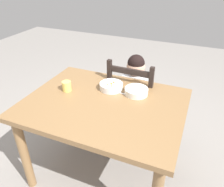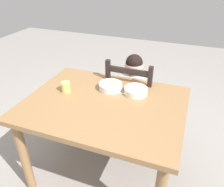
{
  "view_description": "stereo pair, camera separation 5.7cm",
  "coord_description": "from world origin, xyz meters",
  "px_view_note": "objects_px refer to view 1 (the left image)",
  "views": [
    {
      "loc": [
        0.6,
        -1.27,
        1.66
      ],
      "look_at": [
        0.04,
        0.06,
        0.8
      ],
      "focal_mm": 35.65,
      "sensor_mm": 36.0,
      "label": 1
    },
    {
      "loc": [
        0.55,
        -1.29,
        1.66
      ],
      "look_at": [
        0.04,
        0.06,
        0.8
      ],
      "focal_mm": 35.65,
      "sensor_mm": 36.0,
      "label": 2
    }
  ],
  "objects_px": {
    "dining_chair": "(133,104)",
    "spoon": "(117,92)",
    "drinking_cup": "(67,86)",
    "bowl_of_peas": "(136,91)",
    "bowl_of_carrots": "(111,86)",
    "dining_table": "(104,114)",
    "child_figure": "(134,88)"
  },
  "relations": [
    {
      "from": "bowl_of_peas",
      "to": "spoon",
      "type": "xyz_separation_m",
      "value": [
        -0.15,
        -0.04,
        -0.02
      ]
    },
    {
      "from": "dining_chair",
      "to": "bowl_of_carrots",
      "type": "xyz_separation_m",
      "value": [
        -0.11,
        -0.3,
        0.33
      ]
    },
    {
      "from": "child_figure",
      "to": "drinking_cup",
      "type": "bearing_deg",
      "value": -133.28
    },
    {
      "from": "child_figure",
      "to": "bowl_of_peas",
      "type": "height_order",
      "value": "child_figure"
    },
    {
      "from": "dining_table",
      "to": "spoon",
      "type": "relative_size",
      "value": 8.63
    },
    {
      "from": "child_figure",
      "to": "drinking_cup",
      "type": "height_order",
      "value": "child_figure"
    },
    {
      "from": "dining_table",
      "to": "spoon",
      "type": "distance_m",
      "value": 0.21
    },
    {
      "from": "dining_table",
      "to": "child_figure",
      "type": "distance_m",
      "value": 0.51
    },
    {
      "from": "dining_chair",
      "to": "bowl_of_carrots",
      "type": "relative_size",
      "value": 4.86
    },
    {
      "from": "dining_table",
      "to": "dining_chair",
      "type": "height_order",
      "value": "dining_chair"
    },
    {
      "from": "dining_chair",
      "to": "drinking_cup",
      "type": "xyz_separation_m",
      "value": [
        -0.43,
        -0.46,
        0.34
      ]
    },
    {
      "from": "bowl_of_carrots",
      "to": "dining_table",
      "type": "bearing_deg",
      "value": -82.59
    },
    {
      "from": "dining_table",
      "to": "child_figure",
      "type": "height_order",
      "value": "child_figure"
    },
    {
      "from": "child_figure",
      "to": "bowl_of_carrots",
      "type": "xyz_separation_m",
      "value": [
        -0.11,
        -0.29,
        0.15
      ]
    },
    {
      "from": "spoon",
      "to": "dining_chair",
      "type": "bearing_deg",
      "value": 82.64
    },
    {
      "from": "dining_table",
      "to": "bowl_of_peas",
      "type": "relative_size",
      "value": 6.42
    },
    {
      "from": "spoon",
      "to": "drinking_cup",
      "type": "xyz_separation_m",
      "value": [
        -0.39,
        -0.13,
        0.04
      ]
    },
    {
      "from": "dining_chair",
      "to": "child_figure",
      "type": "xyz_separation_m",
      "value": [
        0.0,
        -0.01,
        0.18
      ]
    },
    {
      "from": "bowl_of_carrots",
      "to": "drinking_cup",
      "type": "xyz_separation_m",
      "value": [
        -0.32,
        -0.16,
        0.01
      ]
    },
    {
      "from": "dining_chair",
      "to": "drinking_cup",
      "type": "distance_m",
      "value": 0.72
    },
    {
      "from": "dining_table",
      "to": "spoon",
      "type": "height_order",
      "value": "spoon"
    },
    {
      "from": "bowl_of_peas",
      "to": "drinking_cup",
      "type": "relative_size",
      "value": 2.27
    },
    {
      "from": "dining_table",
      "to": "spoon",
      "type": "bearing_deg",
      "value": 77.81
    },
    {
      "from": "dining_chair",
      "to": "spoon",
      "type": "relative_size",
      "value": 6.73
    },
    {
      "from": "bowl_of_carrots",
      "to": "drinking_cup",
      "type": "height_order",
      "value": "drinking_cup"
    },
    {
      "from": "bowl_of_carrots",
      "to": "spoon",
      "type": "xyz_separation_m",
      "value": [
        0.06,
        -0.04,
        -0.02
      ]
    },
    {
      "from": "dining_table",
      "to": "child_figure",
      "type": "bearing_deg",
      "value": 80.76
    },
    {
      "from": "bowl_of_peas",
      "to": "drinking_cup",
      "type": "distance_m",
      "value": 0.56
    },
    {
      "from": "bowl_of_carrots",
      "to": "dining_chair",
      "type": "bearing_deg",
      "value": 70.28
    },
    {
      "from": "child_figure",
      "to": "bowl_of_carrots",
      "type": "height_order",
      "value": "child_figure"
    },
    {
      "from": "bowl_of_carrots",
      "to": "drinking_cup",
      "type": "bearing_deg",
      "value": -152.99
    },
    {
      "from": "drinking_cup",
      "to": "child_figure",
      "type": "bearing_deg",
      "value": 46.72
    }
  ]
}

